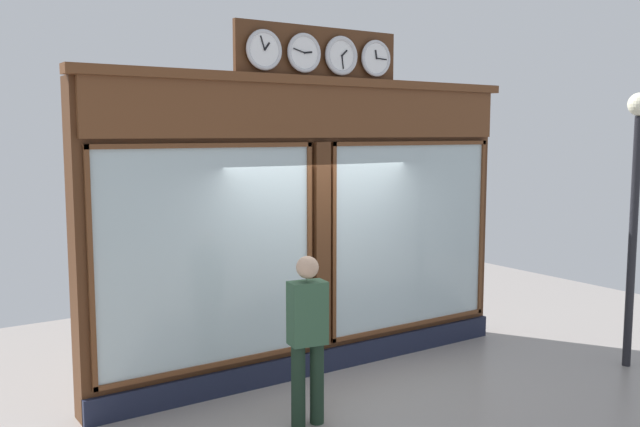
{
  "coord_description": "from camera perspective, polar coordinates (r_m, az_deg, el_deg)",
  "views": [
    {
      "loc": [
        4.49,
        6.67,
        2.86
      ],
      "look_at": [
        0.0,
        0.0,
        1.93
      ],
      "focal_mm": 38.82,
      "sensor_mm": 36.0,
      "label": 1
    }
  ],
  "objects": [
    {
      "name": "shop_facade",
      "position": [
        8.21,
        -0.48,
        -0.87
      ],
      "size": [
        5.71,
        0.42,
        4.07
      ],
      "color": "#4C2B16",
      "rests_on": "ground_plane"
    },
    {
      "name": "street_lamp",
      "position": [
        9.14,
        24.57,
        2.07
      ],
      "size": [
        0.28,
        0.28,
        3.34
      ],
      "color": "black",
      "rests_on": "ground_plane"
    },
    {
      "name": "pedestrian",
      "position": [
        6.82,
        -1.03,
        -9.82
      ],
      "size": [
        0.39,
        0.27,
        1.69
      ],
      "color": "#1C2F21",
      "rests_on": "ground_plane"
    }
  ]
}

